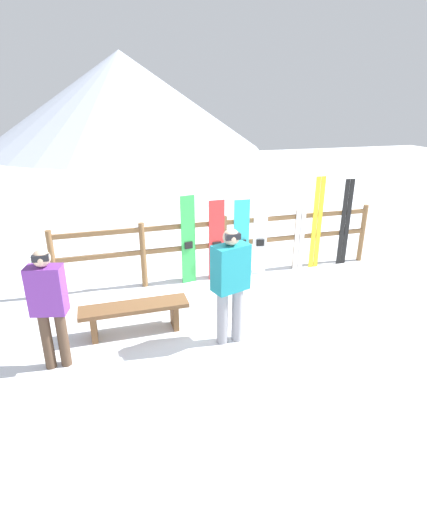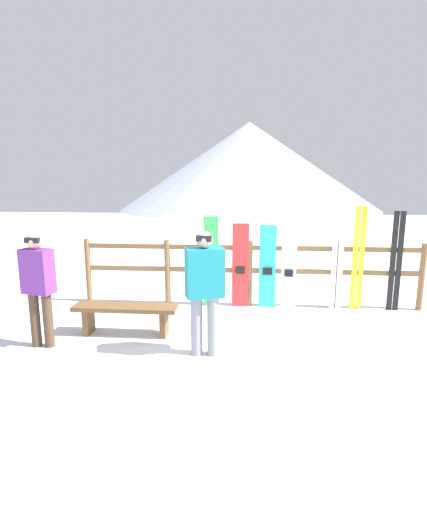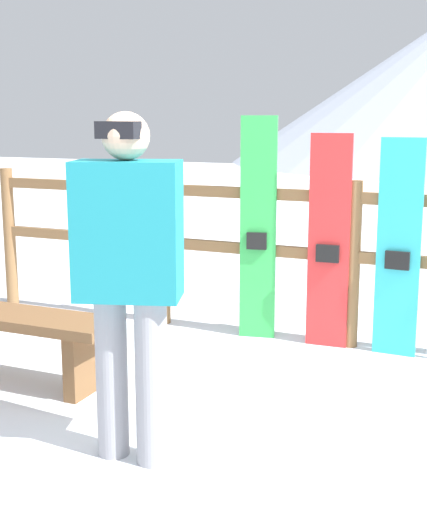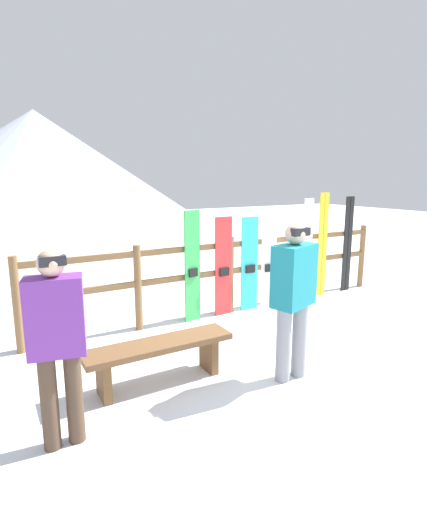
{
  "view_description": "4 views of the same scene",
  "coord_description": "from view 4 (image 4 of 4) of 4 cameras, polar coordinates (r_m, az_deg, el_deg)",
  "views": [
    {
      "loc": [
        -2.09,
        -4.61,
        3.09
      ],
      "look_at": [
        -0.44,
        1.06,
        0.77
      ],
      "focal_mm": 28.0,
      "sensor_mm": 36.0,
      "label": 1
    },
    {
      "loc": [
        -0.06,
        -4.98,
        2.25
      ],
      "look_at": [
        -0.57,
        1.16,
        1.03
      ],
      "focal_mm": 28.0,
      "sensor_mm": 36.0,
      "label": 2
    },
    {
      "loc": [
        1.01,
        -2.9,
        1.59
      ],
      "look_at": [
        -0.66,
        0.98,
        0.76
      ],
      "focal_mm": 50.0,
      "sensor_mm": 36.0,
      "label": 3
    },
    {
      "loc": [
        -3.17,
        -3.08,
        2.04
      ],
      "look_at": [
        -0.79,
        1.02,
        1.1
      ],
      "focal_mm": 28.0,
      "sensor_mm": 36.0,
      "label": 4
    }
  ],
  "objects": [
    {
      "name": "ground_plane",
      "position": [
        4.87,
        14.66,
        -13.93
      ],
      "size": [
        40.0,
        40.0,
        0.0
      ],
      "primitive_type": "plane",
      "color": "white"
    },
    {
      "name": "mountain_backdrop",
      "position": [
        27.16,
        -23.95,
        12.29
      ],
      "size": [
        18.0,
        18.0,
        6.0
      ],
      "color": "#B2BCD1",
      "rests_on": "ground"
    },
    {
      "name": "fence",
      "position": [
        6.04,
        2.43,
        -1.64
      ],
      "size": [
        5.95,
        0.1,
        1.16
      ],
      "color": "brown",
      "rests_on": "ground"
    },
    {
      "name": "bench",
      "position": [
        4.1,
        -7.73,
        -13.45
      ],
      "size": [
        1.5,
        0.36,
        0.44
      ],
      "color": "brown",
      "rests_on": "ground"
    },
    {
      "name": "person_teal",
      "position": [
        4.05,
        11.37,
        -5.04
      ],
      "size": [
        0.52,
        0.39,
        1.61
      ],
      "color": "gray",
      "rests_on": "ground"
    },
    {
      "name": "person_purple",
      "position": [
        3.2,
        -21.47,
        -10.52
      ],
      "size": [
        0.44,
        0.31,
        1.54
      ],
      "color": "#4C3828",
      "rests_on": "ground"
    },
    {
      "name": "snowboard_green",
      "position": [
        5.64,
        -3.03,
        -1.58
      ],
      "size": [
        0.26,
        0.09,
        1.59
      ],
      "color": "green",
      "rests_on": "ground"
    },
    {
      "name": "snowboard_red",
      "position": [
        5.9,
        1.43,
        -1.57
      ],
      "size": [
        0.29,
        0.06,
        1.48
      ],
      "color": "red",
      "rests_on": "ground"
    },
    {
      "name": "snowboard_cyan",
      "position": [
        6.15,
        5.16,
        -1.18
      ],
      "size": [
        0.29,
        0.06,
        1.45
      ],
      "color": "#2DBFCC",
      "rests_on": "ground"
    },
    {
      "name": "snowboard_white",
      "position": [
        6.37,
        7.85,
        -1.08
      ],
      "size": [
        0.26,
        0.09,
        1.4
      ],
      "color": "white",
      "rests_on": "ground"
    },
    {
      "name": "ski_pair_white",
      "position": [
        6.87,
        13.24,
        0.94
      ],
      "size": [
        0.19,
        0.02,
        1.7
      ],
      "color": "white",
      "rests_on": "ground"
    },
    {
      "name": "ski_pair_yellow",
      "position": [
        7.1,
        15.29,
        1.52
      ],
      "size": [
        0.19,
        0.02,
        1.79
      ],
      "color": "yellow",
      "rests_on": "ground"
    },
    {
      "name": "ski_pair_black",
      "position": [
        7.56,
        18.6,
        1.59
      ],
      "size": [
        0.2,
        0.02,
        1.71
      ],
      "color": "black",
      "rests_on": "ground"
    }
  ]
}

